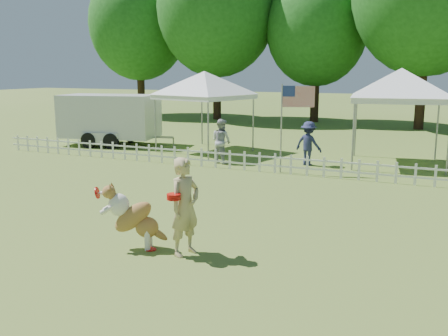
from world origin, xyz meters
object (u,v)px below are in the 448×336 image
(cargo_trailer, at_px, (110,119))
(spectator_a, at_px, (221,141))
(frisbee_on_turf, at_px, (151,249))
(canopy_tent_right, at_px, (399,118))
(flag_pole, at_px, (281,129))
(handler, at_px, (185,207))
(spectator_b, at_px, (308,143))
(canopy_tent_left, at_px, (205,113))
(dog, at_px, (134,217))

(cargo_trailer, bearing_deg, spectator_a, -29.03)
(frisbee_on_turf, xyz_separation_m, canopy_tent_right, (3.06, 10.17, 1.53))
(spectator_a, bearing_deg, cargo_trailer, 4.52)
(spectator_a, bearing_deg, canopy_tent_right, -136.22)
(cargo_trailer, relative_size, flag_pole, 1.80)
(handler, relative_size, cargo_trailer, 0.35)
(spectator_b, bearing_deg, handler, 107.90)
(canopy_tent_left, relative_size, canopy_tent_right, 0.97)
(canopy_tent_right, bearing_deg, spectator_b, -161.65)
(dog, relative_size, frisbee_on_turf, 5.59)
(dog, distance_m, canopy_tent_right, 10.79)
(canopy_tent_left, bearing_deg, canopy_tent_right, 16.09)
(frisbee_on_turf, relative_size, flag_pole, 0.08)
(spectator_b, bearing_deg, frisbee_on_turf, 103.65)
(canopy_tent_right, distance_m, spectator_b, 3.05)
(spectator_a, height_order, spectator_b, spectator_a)
(canopy_tent_right, bearing_deg, flag_pole, -145.84)
(handler, distance_m, flag_pole, 7.31)
(handler, bearing_deg, flag_pole, 22.19)
(canopy_tent_left, bearing_deg, handler, -50.38)
(frisbee_on_turf, xyz_separation_m, cargo_trailer, (-8.28, 9.89, 1.05))
(flag_pole, bearing_deg, spectator_b, 57.05)
(handler, distance_m, spectator_a, 8.48)
(handler, height_order, frisbee_on_turf, handler)
(dog, height_order, frisbee_on_turf, dog)
(canopy_tent_left, relative_size, flag_pole, 1.11)
(dog, xyz_separation_m, flag_pole, (0.27, 7.38, 0.77))
(frisbee_on_turf, height_order, spectator_b, spectator_b)
(frisbee_on_turf, distance_m, canopy_tent_left, 10.86)
(spectator_b, bearing_deg, canopy_tent_left, 1.57)
(frisbee_on_turf, distance_m, cargo_trailer, 12.94)
(flag_pole, xyz_separation_m, spectator_a, (-2.30, 0.67, -0.60))
(flag_pole, relative_size, spectator_a, 1.80)
(dog, bearing_deg, spectator_a, 82.11)
(handler, bearing_deg, canopy_tent_right, 3.46)
(dog, bearing_deg, handler, -14.93)
(handler, xyz_separation_m, canopy_tent_left, (-4.59, 9.93, 0.65))
(canopy_tent_left, bearing_deg, flag_pole, -19.49)
(cargo_trailer, xyz_separation_m, flag_pole, (8.25, -2.55, 0.28))
(handler, relative_size, flag_pole, 0.62)
(canopy_tent_left, relative_size, spectator_a, 2.00)
(spectator_b, bearing_deg, cargo_trailer, 9.67)
(cargo_trailer, bearing_deg, canopy_tent_right, -10.16)
(flag_pole, bearing_deg, dog, -108.08)
(spectator_a, bearing_deg, flag_pole, -174.36)
(dog, xyz_separation_m, spectator_b, (0.73, 8.89, 0.15))
(handler, distance_m, dog, 0.99)
(cargo_trailer, height_order, flag_pole, flag_pole)
(canopy_tent_left, height_order, flag_pole, canopy_tent_left)
(frisbee_on_turf, height_order, spectator_a, spectator_a)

